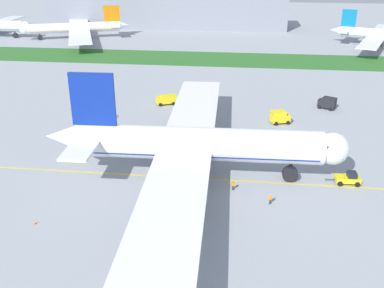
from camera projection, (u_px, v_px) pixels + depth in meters
The scene contains 15 objects.
ground_plane at pixel (170, 181), 78.25m from camera, with size 600.00×600.00×0.00m, color #9399A0.
apron_taxi_line at pixel (171, 177), 79.73m from camera, with size 280.00×0.36×0.01m, color yellow.
grass_median_strip at pixel (212, 59), 165.99m from camera, with size 320.00×24.00×0.10m, color #2D6628.
airliner_foreground at pixel (194, 145), 77.25m from camera, with size 53.02×83.13×18.70m.
pushback_tug at pixel (348, 178), 77.19m from camera, with size 5.99×2.72×2.20m.
ground_crew_wingwalker_port at pixel (233, 185), 74.97m from camera, with size 0.59×0.34×1.70m.
ground_crew_marshaller_front at pixel (135, 229), 63.12m from camera, with size 0.61×0.33×1.75m.
ground_crew_wingwalker_starboard at pixel (270, 198), 70.82m from camera, with size 0.56×0.42×1.74m.
traffic_cone_near_nose at pixel (35, 222), 65.95m from camera, with size 0.36×0.36×0.58m.
service_truck_baggage_loader at pixel (327, 103), 113.30m from camera, with size 4.78×3.91×3.10m.
service_truck_fuel_bowser at pixel (280, 117), 103.73m from camera, with size 4.90×3.64×3.11m.
service_truck_catering_van at pixel (166, 99), 116.67m from camera, with size 5.67×4.12×2.49m.
parked_airliner_far_centre at pixel (76, 28), 202.70m from camera, with size 46.28×76.19×14.21m.
parked_airliner_far_right at pixel (380, 35), 186.28m from camera, with size 39.47×63.36×14.29m.
terminal_building at pixel (166, 9), 231.87m from camera, with size 123.83×20.00×18.00m, color gray.
Camera 1 is at (12.11, -68.10, 37.37)m, focal length 41.58 mm.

